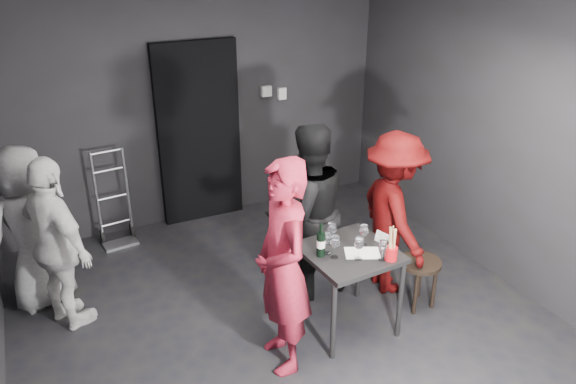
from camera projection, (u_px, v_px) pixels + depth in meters
name	position (u px, v px, depth m)	size (l,w,h in m)	color
floor	(292.00, 331.00, 4.86)	(4.50, 5.00, 0.02)	black
ceiling	(293.00, 5.00, 3.73)	(4.50, 5.00, 0.02)	silver
wall_back	(196.00, 107.00, 6.34)	(4.50, 0.04, 2.70)	black
wall_right	(511.00, 146.00, 5.17)	(0.04, 5.00, 2.70)	black
doorway	(199.00, 134.00, 6.42)	(0.95, 0.10, 2.10)	black
wallbox_upper	(266.00, 91.00, 6.59)	(0.12, 0.06, 0.12)	#B7B7B2
wallbox_lower	(282.00, 93.00, 6.69)	(0.10, 0.06, 0.14)	#B7B7B2
hand_truck	(117.00, 226.00, 6.19)	(0.36, 0.32, 1.08)	#B2B2B7
tasting_table	(349.00, 261.00, 4.68)	(0.72, 0.72, 0.75)	black
stool	(420.00, 269.00, 5.05)	(0.38, 0.38, 0.47)	black
server_red	(283.00, 252.00, 4.12)	(0.73, 0.48, 2.00)	maroon
woman_black	(307.00, 203.00, 5.04)	(0.91, 0.50, 1.86)	black
man_maroon	(394.00, 211.00, 5.15)	(1.06, 0.49, 1.63)	#440506
bystander_cream	(57.00, 242.00, 4.64)	(0.95, 0.45, 1.62)	white
bystander_grey	(31.00, 227.00, 4.94)	(0.76, 0.42, 1.56)	gray
tasting_mat	(362.00, 253.00, 4.59)	(0.28, 0.19, 0.00)	white
wine_glass_a	(335.00, 246.00, 4.49)	(0.08, 0.08, 0.21)	white
wine_glass_b	(327.00, 243.00, 4.55)	(0.08, 0.08, 0.21)	white
wine_glass_c	(332.00, 233.00, 4.69)	(0.08, 0.08, 0.21)	white
wine_glass_d	(359.00, 247.00, 4.47)	(0.08, 0.08, 0.21)	white
wine_glass_e	(383.00, 249.00, 4.46)	(0.07, 0.07, 0.19)	white
wine_glass_f	(364.00, 234.00, 4.68)	(0.08, 0.08, 0.20)	white
wine_bottle	(321.00, 244.00, 4.52)	(0.07, 0.07, 0.29)	black
breadstick_cup	(392.00, 244.00, 4.45)	(0.10, 0.10, 0.31)	#B70B12
reserved_card	(381.00, 238.00, 4.73)	(0.08, 0.12, 0.10)	white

